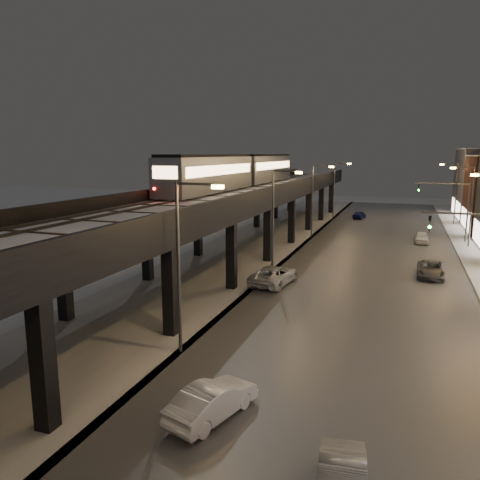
% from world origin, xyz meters
% --- Properties ---
extents(road_surface, '(17.00, 120.00, 0.06)m').
position_xyz_m(road_surface, '(7.50, 35.00, 0.03)').
color(road_surface, '#46474D').
rests_on(road_surface, ground).
extents(under_viaduct_pavement, '(11.00, 120.00, 0.06)m').
position_xyz_m(under_viaduct_pavement, '(-6.00, 35.00, 0.03)').
color(under_viaduct_pavement, '#9FA1A8').
rests_on(under_viaduct_pavement, ground).
extents(elevated_viaduct, '(9.00, 100.00, 6.30)m').
position_xyz_m(elevated_viaduct, '(-6.00, 31.84, 5.62)').
color(elevated_viaduct, black).
rests_on(elevated_viaduct, ground).
extents(viaduct_trackbed, '(8.40, 100.00, 0.32)m').
position_xyz_m(viaduct_trackbed, '(-6.01, 31.97, 6.39)').
color(viaduct_trackbed, '#B2B7C1').
rests_on(viaduct_trackbed, elevated_viaduct).
extents(viaduct_parapet_streetside, '(0.30, 100.00, 1.10)m').
position_xyz_m(viaduct_parapet_streetside, '(-1.65, 32.00, 6.85)').
color(viaduct_parapet_streetside, black).
rests_on(viaduct_parapet_streetside, elevated_viaduct).
extents(viaduct_parapet_far, '(0.30, 100.00, 1.10)m').
position_xyz_m(viaduct_parapet_far, '(-10.35, 32.00, 6.85)').
color(viaduct_parapet_far, black).
rests_on(viaduct_parapet_far, elevated_viaduct).
extents(streetlight_left_1, '(2.57, 0.28, 9.00)m').
position_xyz_m(streetlight_left_1, '(-0.43, 13.00, 5.24)').
color(streetlight_left_1, '#38383A').
rests_on(streetlight_left_1, ground).
extents(streetlight_left_2, '(2.57, 0.28, 9.00)m').
position_xyz_m(streetlight_left_2, '(-0.43, 31.00, 5.24)').
color(streetlight_left_2, '#38383A').
rests_on(streetlight_left_2, ground).
extents(streetlight_left_3, '(2.57, 0.28, 9.00)m').
position_xyz_m(streetlight_left_3, '(-0.43, 49.00, 5.24)').
color(streetlight_left_3, '#38383A').
rests_on(streetlight_left_3, ground).
extents(streetlight_right_3, '(2.56, 0.28, 9.00)m').
position_xyz_m(streetlight_right_3, '(16.73, 49.00, 5.24)').
color(streetlight_right_3, '#38383A').
rests_on(streetlight_right_3, ground).
extents(streetlight_left_4, '(2.57, 0.28, 9.00)m').
position_xyz_m(streetlight_left_4, '(-0.43, 67.00, 5.24)').
color(streetlight_left_4, '#38383A').
rests_on(streetlight_left_4, ground).
extents(streetlight_right_4, '(2.56, 0.28, 9.00)m').
position_xyz_m(streetlight_right_4, '(16.73, 67.00, 5.24)').
color(streetlight_right_4, '#38383A').
rests_on(streetlight_right_4, ground).
extents(traffic_light_rig_b, '(6.10, 0.34, 7.00)m').
position_xyz_m(traffic_light_rig_b, '(15.84, 52.00, 4.50)').
color(traffic_light_rig_b, '#38383A').
rests_on(traffic_light_rig_b, ground).
extents(subway_train, '(3.06, 37.40, 3.66)m').
position_xyz_m(subway_train, '(-8.50, 44.81, 8.44)').
color(subway_train, gray).
rests_on(subway_train, viaduct_trackbed).
extents(car_near_white, '(2.68, 4.55, 1.42)m').
position_xyz_m(car_near_white, '(3.33, 7.76, 0.71)').
color(car_near_white, silver).
rests_on(car_near_white, ground).
extents(car_mid_silver, '(3.18, 5.75, 1.52)m').
position_xyz_m(car_mid_silver, '(0.50, 27.13, 0.76)').
color(car_mid_silver, '#B6B7C2').
rests_on(car_mid_silver, ground).
extents(car_far_white, '(2.03, 3.84, 1.24)m').
position_xyz_m(car_far_white, '(3.23, 68.72, 0.62)').
color(car_far_white, '#0F154A').
rests_on(car_far_white, ground).
extents(car_onc_dark, '(2.29, 4.75, 1.30)m').
position_xyz_m(car_onc_dark, '(12.43, 33.78, 0.65)').
color(car_onc_dark, '#4A4A4C').
rests_on(car_onc_dark, ground).
extents(car_onc_red, '(1.56, 3.81, 1.29)m').
position_xyz_m(car_onc_red, '(12.09, 49.86, 0.65)').
color(car_onc_red, silver).
rests_on(car_onc_red, ground).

